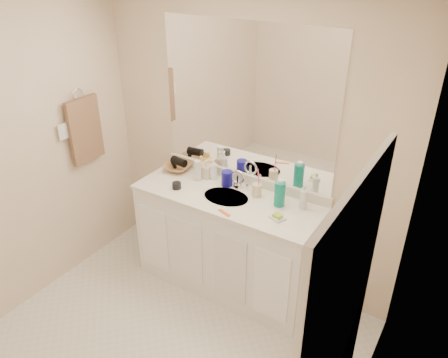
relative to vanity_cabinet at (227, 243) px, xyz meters
name	(u,v)px	position (x,y,z in m)	size (l,w,h in m)	color
wall_back	(246,146)	(0.00, 0.28, 0.77)	(2.60, 0.02, 2.40)	beige
wall_right	(357,313)	(1.30, -1.02, 0.77)	(0.02, 2.60, 2.40)	beige
vanity_cabinet	(227,243)	(0.00, 0.00, 0.00)	(1.50, 0.55, 0.85)	white
countertop	(227,197)	(0.00, 0.00, 0.44)	(1.52, 0.57, 0.03)	white
backsplash	(244,178)	(0.00, 0.26, 0.50)	(1.52, 0.03, 0.08)	silver
sink_basin	(226,198)	(0.00, -0.02, 0.44)	(0.37, 0.37, 0.02)	beige
faucet	(238,181)	(0.00, 0.16, 0.51)	(0.02, 0.02, 0.11)	silver
mirror	(246,103)	(0.00, 0.27, 1.14)	(1.48, 0.01, 1.20)	white
blue_mug	(227,178)	(-0.09, 0.14, 0.52)	(0.09, 0.09, 0.13)	navy
tan_cup	(257,190)	(0.20, 0.12, 0.51)	(0.08, 0.08, 0.10)	beige
toothbrush	(259,179)	(0.21, 0.12, 0.60)	(0.01, 0.01, 0.18)	#EA3D67
mouthwash_bottle	(280,194)	(0.41, 0.09, 0.55)	(0.08, 0.08, 0.19)	#0A806F
clear_pump_bottle	(303,199)	(0.57, 0.14, 0.53)	(0.06, 0.06, 0.15)	silver
soap_dish	(277,218)	(0.48, -0.09, 0.46)	(0.10, 0.08, 0.01)	silver
green_soap	(277,216)	(0.48, -0.09, 0.48)	(0.06, 0.05, 0.02)	#97D133
orange_comb	(224,213)	(0.12, -0.23, 0.46)	(0.12, 0.02, 0.00)	#DA4F16
dark_jar	(177,186)	(-0.41, -0.12, 0.48)	(0.07, 0.07, 0.05)	black
extra_white_bottle	(198,171)	(-0.34, 0.09, 0.54)	(0.05, 0.05, 0.18)	silver
soap_bottle_white	(214,169)	(-0.25, 0.18, 0.55)	(0.07, 0.07, 0.18)	white
soap_bottle_cream	(207,169)	(-0.31, 0.16, 0.53)	(0.07, 0.07, 0.16)	beige
soap_bottle_yellow	(202,165)	(-0.39, 0.21, 0.53)	(0.12, 0.12, 0.16)	#EABD5B
wicker_basket	(177,167)	(-0.60, 0.14, 0.48)	(0.23, 0.23, 0.06)	olive
hair_dryer	(179,161)	(-0.58, 0.14, 0.54)	(0.07, 0.07, 0.14)	black
towel_ring	(78,95)	(-1.27, -0.25, 1.12)	(0.11, 0.11, 0.01)	silver
hand_towel	(85,130)	(-1.25, -0.25, 0.82)	(0.04, 0.32, 0.55)	brown
switch_plate	(63,132)	(-1.27, -0.45, 0.88)	(0.01, 0.09, 0.13)	white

